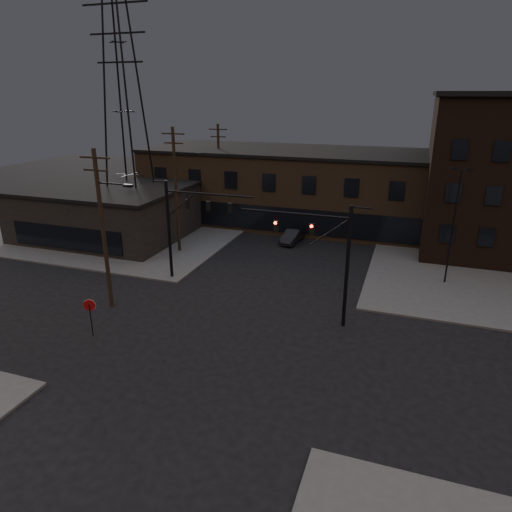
{
  "coord_description": "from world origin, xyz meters",
  "views": [
    {
      "loc": [
        9.83,
        -22.3,
        14.32
      ],
      "look_at": [
        -0.05,
        6.05,
        3.5
      ],
      "focal_mm": 32.0,
      "sensor_mm": 36.0,
      "label": 1
    }
  ],
  "objects_px": {
    "traffic_signal_far": "(183,220)",
    "parked_car_lot_a": "(450,249)",
    "stop_sign": "(90,309)",
    "traffic_signal_near": "(330,252)",
    "car_crossing": "(293,236)"
  },
  "relations": [
    {
      "from": "traffic_signal_near",
      "to": "car_crossing",
      "type": "distance_m",
      "value": 17.58
    },
    {
      "from": "stop_sign",
      "to": "parked_car_lot_a",
      "type": "distance_m",
      "value": 31.02
    },
    {
      "from": "traffic_signal_far",
      "to": "parked_car_lot_a",
      "type": "height_order",
      "value": "traffic_signal_far"
    },
    {
      "from": "traffic_signal_far",
      "to": "traffic_signal_near",
      "type": "bearing_deg",
      "value": -16.17
    },
    {
      "from": "parked_car_lot_a",
      "to": "car_crossing",
      "type": "bearing_deg",
      "value": 100.86
    },
    {
      "from": "traffic_signal_near",
      "to": "car_crossing",
      "type": "bearing_deg",
      "value": 112.27
    },
    {
      "from": "traffic_signal_far",
      "to": "car_crossing",
      "type": "distance_m",
      "value": 14.19
    },
    {
      "from": "traffic_signal_near",
      "to": "traffic_signal_far",
      "type": "relative_size",
      "value": 1.0
    },
    {
      "from": "traffic_signal_far",
      "to": "parked_car_lot_a",
      "type": "xyz_separation_m",
      "value": [
        20.28,
        12.3,
        -4.07
      ]
    },
    {
      "from": "traffic_signal_near",
      "to": "traffic_signal_far",
      "type": "xyz_separation_m",
      "value": [
        -12.07,
        3.5,
        0.08
      ]
    },
    {
      "from": "parked_car_lot_a",
      "to": "traffic_signal_near",
      "type": "bearing_deg",
      "value": 163.37
    },
    {
      "from": "stop_sign",
      "to": "parked_car_lot_a",
      "type": "bearing_deg",
      "value": 45.94
    },
    {
      "from": "stop_sign",
      "to": "car_crossing",
      "type": "bearing_deg",
      "value": 72.8
    },
    {
      "from": "traffic_signal_near",
      "to": "car_crossing",
      "type": "height_order",
      "value": "traffic_signal_near"
    },
    {
      "from": "stop_sign",
      "to": "traffic_signal_far",
      "type": "bearing_deg",
      "value": 82.68
    }
  ]
}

